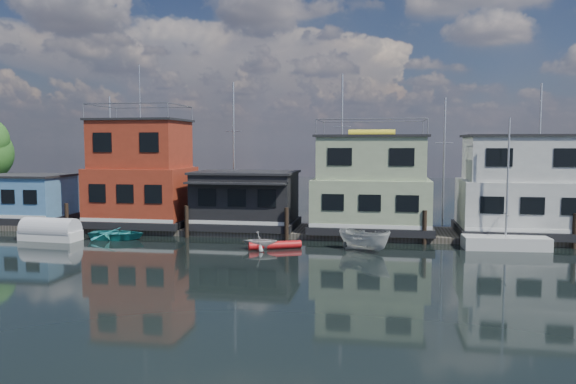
% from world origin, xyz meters
% --- Properties ---
extents(ground, '(160.00, 160.00, 0.00)m').
position_xyz_m(ground, '(0.00, 0.00, 0.00)').
color(ground, black).
rests_on(ground, ground).
extents(dock, '(48.00, 5.00, 0.40)m').
position_xyz_m(dock, '(0.00, 12.00, 0.20)').
color(dock, '#595147').
rests_on(dock, ground).
extents(houseboat_blue, '(6.40, 4.90, 3.66)m').
position_xyz_m(houseboat_blue, '(-18.00, 12.00, 2.21)').
color(houseboat_blue, black).
rests_on(houseboat_blue, dock).
extents(houseboat_red, '(7.40, 5.90, 11.86)m').
position_xyz_m(houseboat_red, '(-8.50, 12.00, 4.10)').
color(houseboat_red, black).
rests_on(houseboat_red, dock).
extents(houseboat_dark, '(7.40, 6.10, 4.06)m').
position_xyz_m(houseboat_dark, '(-0.50, 11.98, 2.42)').
color(houseboat_dark, black).
rests_on(houseboat_dark, dock).
extents(houseboat_green, '(8.40, 5.90, 7.03)m').
position_xyz_m(houseboat_green, '(8.50, 12.00, 3.55)').
color(houseboat_green, black).
rests_on(houseboat_green, dock).
extents(houseboat_white, '(8.40, 5.90, 6.66)m').
position_xyz_m(houseboat_white, '(18.50, 12.00, 3.54)').
color(houseboat_white, black).
rests_on(houseboat_white, dock).
extents(pilings, '(42.28, 0.28, 2.20)m').
position_xyz_m(pilings, '(-0.33, 9.20, 1.10)').
color(pilings, '#2D2116').
rests_on(pilings, ground).
extents(background_masts, '(36.40, 0.16, 12.00)m').
position_xyz_m(background_masts, '(4.76, 18.00, 5.55)').
color(background_masts, silver).
rests_on(background_masts, ground).
extents(dinghy_white, '(2.39, 2.15, 1.12)m').
position_xyz_m(dinghy_white, '(1.94, 5.73, 0.56)').
color(dinghy_white, beige).
rests_on(dinghy_white, ground).
extents(dinghy_teal, '(3.89, 2.90, 0.77)m').
position_xyz_m(dinghy_teal, '(-8.34, 7.56, 0.39)').
color(dinghy_teal, teal).
rests_on(dinghy_teal, ground).
extents(red_kayak, '(3.20, 1.75, 0.48)m').
position_xyz_m(red_kayak, '(2.83, 6.03, 0.24)').
color(red_kayak, red).
rests_on(red_kayak, ground).
extents(tarp_runabout, '(4.11, 1.90, 1.62)m').
position_xyz_m(tarp_runabout, '(-12.59, 6.50, 0.61)').
color(tarp_runabout, silver).
rests_on(tarp_runabout, ground).
extents(motorboat, '(3.77, 3.04, 1.39)m').
position_xyz_m(motorboat, '(8.28, 6.26, 0.69)').
color(motorboat, silver).
rests_on(motorboat, ground).
extents(day_sailer, '(5.18, 2.01, 8.02)m').
position_xyz_m(day_sailer, '(16.80, 8.34, 0.46)').
color(day_sailer, silver).
rests_on(day_sailer, ground).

